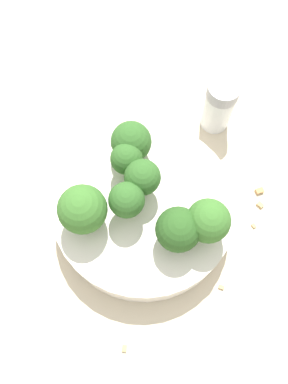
% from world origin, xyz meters
% --- Properties ---
extents(ground_plane, '(3.00, 3.00, 0.00)m').
position_xyz_m(ground_plane, '(0.00, 0.00, 0.00)').
color(ground_plane, beige).
extents(bowl, '(0.22, 0.22, 0.05)m').
position_xyz_m(bowl, '(0.00, 0.00, 0.02)').
color(bowl, silver).
rests_on(bowl, ground_plane).
extents(broccoli_floret_0, '(0.05, 0.05, 0.05)m').
position_xyz_m(broccoli_floret_0, '(-0.05, 0.05, 0.08)').
color(broccoli_floret_0, '#7A9E5B').
rests_on(broccoli_floret_0, bowl).
extents(broccoli_floret_1, '(0.04, 0.04, 0.06)m').
position_xyz_m(broccoli_floret_1, '(-0.01, 0.01, 0.08)').
color(broccoli_floret_1, '#84AD66').
rests_on(broccoli_floret_1, bowl).
extents(broccoli_floret_2, '(0.04, 0.04, 0.05)m').
position_xyz_m(broccoli_floret_2, '(-0.04, 0.02, 0.08)').
color(broccoli_floret_2, '#7A9E5B').
rests_on(broccoli_floret_2, bowl).
extents(broccoli_floret_3, '(0.05, 0.05, 0.06)m').
position_xyz_m(broccoli_floret_3, '(0.07, 0.01, 0.08)').
color(broccoli_floret_3, '#84AD66').
rests_on(broccoli_floret_3, bowl).
extents(broccoli_floret_4, '(0.05, 0.05, 0.06)m').
position_xyz_m(broccoli_floret_4, '(0.05, -0.02, 0.08)').
color(broccoli_floret_4, '#7A9E5B').
rests_on(broccoli_floret_4, bowl).
extents(broccoli_floret_5, '(0.05, 0.05, 0.06)m').
position_xyz_m(broccoli_floret_5, '(-0.04, -0.05, 0.08)').
color(broccoli_floret_5, '#7A9E5B').
rests_on(broccoli_floret_5, bowl).
extents(broccoli_floret_6, '(0.04, 0.04, 0.06)m').
position_xyz_m(broccoli_floret_6, '(-0.01, -0.02, 0.08)').
color(broccoli_floret_6, '#84AD66').
rests_on(broccoli_floret_6, bowl).
extents(pepper_shaker, '(0.04, 0.04, 0.08)m').
position_xyz_m(pepper_shaker, '(0.01, 0.17, 0.04)').
color(pepper_shaker, silver).
rests_on(pepper_shaker, ground_plane).
extents(almond_crumb_0, '(0.01, 0.01, 0.01)m').
position_xyz_m(almond_crumb_0, '(0.06, -0.15, 0.00)').
color(almond_crumb_0, tan).
rests_on(almond_crumb_0, ground_plane).
extents(almond_crumb_1, '(0.01, 0.01, 0.01)m').
position_xyz_m(almond_crumb_1, '(0.13, 0.06, 0.00)').
color(almond_crumb_1, tan).
rests_on(almond_crumb_1, ground_plane).
extents(almond_crumb_2, '(0.01, 0.01, 0.01)m').
position_xyz_m(almond_crumb_2, '(0.11, 0.11, 0.00)').
color(almond_crumb_2, '#AD7F4C').
rests_on(almond_crumb_2, ground_plane).
extents(almond_crumb_3, '(0.01, 0.01, 0.01)m').
position_xyz_m(almond_crumb_3, '(0.12, 0.09, 0.00)').
color(almond_crumb_3, tan).
rests_on(almond_crumb_3, ground_plane).
extents(almond_crumb_4, '(0.01, 0.01, 0.01)m').
position_xyz_m(almond_crumb_4, '(0.12, -0.03, 0.00)').
color(almond_crumb_4, tan).
rests_on(almond_crumb_4, ground_plane).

